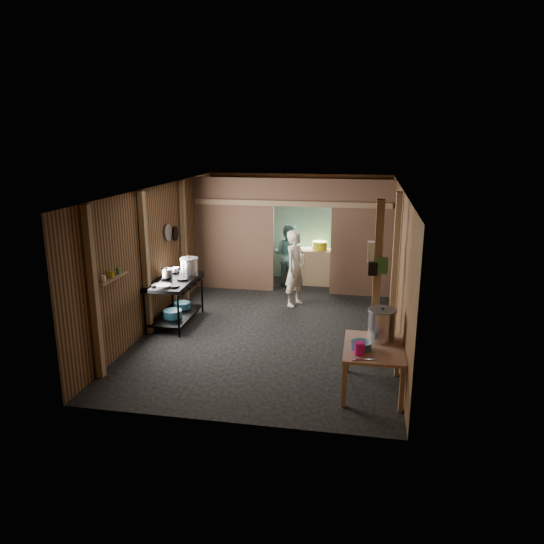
% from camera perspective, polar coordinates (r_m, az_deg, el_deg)
% --- Properties ---
extents(floor, '(4.50, 7.00, 0.00)m').
position_cam_1_polar(floor, '(9.88, 0.21, -5.87)').
color(floor, black).
rests_on(floor, ground).
extents(ceiling, '(4.50, 7.00, 0.00)m').
position_cam_1_polar(ceiling, '(9.27, 0.22, 9.31)').
color(ceiling, '#312E2D').
rests_on(ceiling, ground).
extents(wall_back, '(4.50, 0.00, 2.60)m').
position_cam_1_polar(wall_back, '(12.88, 2.97, 5.08)').
color(wall_back, brown).
rests_on(wall_back, ground).
extents(wall_front, '(4.50, 0.00, 2.60)m').
position_cam_1_polar(wall_front, '(6.22, -5.49, -6.01)').
color(wall_front, brown).
rests_on(wall_front, ground).
extents(wall_left, '(0.00, 7.00, 2.60)m').
position_cam_1_polar(wall_left, '(10.12, -12.43, 1.98)').
color(wall_left, brown).
rests_on(wall_left, ground).
extents(wall_right, '(0.00, 7.00, 2.60)m').
position_cam_1_polar(wall_right, '(9.37, 13.89, 0.85)').
color(wall_right, brown).
rests_on(wall_right, ground).
extents(partition_left, '(1.85, 0.10, 2.60)m').
position_cam_1_polar(partition_left, '(11.87, -4.23, 4.20)').
color(partition_left, brown).
rests_on(partition_left, floor).
extents(partition_right, '(1.35, 0.10, 2.60)m').
position_cam_1_polar(partition_right, '(11.50, 9.94, 3.66)').
color(partition_right, brown).
rests_on(partition_right, floor).
extents(partition_header, '(1.30, 0.10, 0.60)m').
position_cam_1_polar(partition_header, '(11.43, 3.44, 8.87)').
color(partition_header, brown).
rests_on(partition_header, wall_back).
extents(turquoise_panel, '(4.40, 0.06, 2.50)m').
position_cam_1_polar(turquoise_panel, '(12.83, 2.93, 4.82)').
color(turquoise_panel, '#82BEB9').
rests_on(turquoise_panel, wall_back).
extents(back_counter, '(1.20, 0.50, 0.85)m').
position_cam_1_polar(back_counter, '(12.49, 3.95, 0.65)').
color(back_counter, '#89694B').
rests_on(back_counter, floor).
extents(wall_clock, '(0.20, 0.03, 0.20)m').
position_cam_1_polar(wall_clock, '(12.66, 4.08, 7.64)').
color(wall_clock, white).
rests_on(wall_clock, wall_back).
extents(post_left_a, '(0.10, 0.12, 2.60)m').
position_cam_1_polar(post_left_a, '(7.84, -19.20, -2.34)').
color(post_left_a, '#89694B').
rests_on(post_left_a, floor).
extents(post_left_b, '(0.10, 0.12, 2.60)m').
position_cam_1_polar(post_left_b, '(9.38, -13.90, 0.86)').
color(post_left_b, '#89694B').
rests_on(post_left_b, floor).
extents(post_left_c, '(0.10, 0.12, 2.60)m').
position_cam_1_polar(post_left_c, '(11.18, -9.76, 3.35)').
color(post_left_c, '#89694B').
rests_on(post_left_c, floor).
extents(post_right, '(0.10, 0.12, 2.60)m').
position_cam_1_polar(post_right, '(9.17, 13.52, 0.57)').
color(post_right, '#89694B').
rests_on(post_right, floor).
extents(post_free, '(0.12, 0.12, 2.60)m').
position_cam_1_polar(post_free, '(8.10, 11.56, -1.24)').
color(post_free, '#89694B').
rests_on(post_free, floor).
extents(cross_beam, '(4.40, 0.12, 0.12)m').
position_cam_1_polar(cross_beam, '(11.44, 2.13, 7.63)').
color(cross_beam, '#89694B').
rests_on(cross_beam, wall_left).
extents(pan_lid_big, '(0.03, 0.34, 0.34)m').
position_cam_1_polar(pan_lid_big, '(10.40, -11.50, 4.35)').
color(pan_lid_big, slate).
rests_on(pan_lid_big, wall_left).
extents(pan_lid_small, '(0.03, 0.30, 0.30)m').
position_cam_1_polar(pan_lid_small, '(10.78, -10.69, 4.22)').
color(pan_lid_small, black).
rests_on(pan_lid_small, wall_left).
extents(wall_shelf, '(0.14, 0.80, 0.03)m').
position_cam_1_polar(wall_shelf, '(8.21, -17.40, -0.67)').
color(wall_shelf, '#89694B').
rests_on(wall_shelf, wall_left).
extents(jar_white, '(0.07, 0.07, 0.10)m').
position_cam_1_polar(jar_white, '(7.99, -18.25, -0.70)').
color(jar_white, white).
rests_on(jar_white, wall_shelf).
extents(jar_yellow, '(0.08, 0.08, 0.10)m').
position_cam_1_polar(jar_yellow, '(8.20, -17.43, -0.24)').
color(jar_yellow, '#B4B315').
rests_on(jar_yellow, wall_shelf).
extents(jar_green, '(0.06, 0.06, 0.10)m').
position_cam_1_polar(jar_green, '(8.39, -16.75, 0.16)').
color(jar_green, '#316C33').
rests_on(jar_green, wall_shelf).
extents(bag_white, '(0.22, 0.15, 0.32)m').
position_cam_1_polar(bag_white, '(8.05, 11.38, 2.21)').
color(bag_white, white).
rests_on(bag_white, post_free).
extents(bag_green, '(0.16, 0.12, 0.24)m').
position_cam_1_polar(bag_green, '(7.96, 12.18, 0.69)').
color(bag_green, '#316C33').
rests_on(bag_green, post_free).
extents(bag_black, '(0.14, 0.10, 0.20)m').
position_cam_1_polar(bag_black, '(7.95, 11.16, 0.35)').
color(bag_black, black).
rests_on(bag_black, post_free).
extents(gas_range, '(0.76, 1.48, 0.87)m').
position_cam_1_polar(gas_range, '(9.99, -10.73, -3.24)').
color(gas_range, black).
rests_on(gas_range, floor).
extents(prep_table, '(0.83, 1.14, 0.67)m').
position_cam_1_polar(prep_table, '(7.49, 11.13, -10.48)').
color(prep_table, '#A57557').
rests_on(prep_table, floor).
extents(stove_pot_large, '(0.41, 0.41, 0.35)m').
position_cam_1_polar(stove_pot_large, '(10.14, -9.18, 0.59)').
color(stove_pot_large, silver).
rests_on(stove_pot_large, gas_range).
extents(stove_pot_med, '(0.29, 0.29, 0.20)m').
position_cam_1_polar(stove_pot_med, '(9.98, -11.63, -0.21)').
color(stove_pot_med, silver).
rests_on(stove_pot_med, gas_range).
extents(stove_saucepan, '(0.19, 0.19, 0.09)m').
position_cam_1_polar(stove_saucepan, '(10.40, -10.69, 0.26)').
color(stove_saucepan, silver).
rests_on(stove_saucepan, gas_range).
extents(frying_pan, '(0.33, 0.52, 0.07)m').
position_cam_1_polar(frying_pan, '(9.41, -11.96, -1.53)').
color(frying_pan, slate).
rests_on(frying_pan, gas_range).
extents(blue_tub_front, '(0.35, 0.35, 0.14)m').
position_cam_1_polar(blue_tub_front, '(9.92, -11.00, -4.58)').
color(blue_tub_front, '#1E4F64').
rests_on(blue_tub_front, gas_range).
extents(blue_tub_back, '(0.32, 0.32, 0.13)m').
position_cam_1_polar(blue_tub_back, '(10.39, -9.95, -3.68)').
color(blue_tub_back, '#1E4F64').
rests_on(blue_tub_back, gas_range).
extents(stock_pot, '(0.54, 0.54, 0.48)m').
position_cam_1_polar(stock_pot, '(7.53, 12.10, -5.81)').
color(stock_pot, silver).
rests_on(stock_pot, prep_table).
extents(wash_basin, '(0.29, 0.29, 0.11)m').
position_cam_1_polar(wash_basin, '(7.22, 9.88, -8.04)').
color(wash_basin, '#1E4F64').
rests_on(wash_basin, prep_table).
extents(pink_bucket, '(0.15, 0.15, 0.17)m').
position_cam_1_polar(pink_bucket, '(7.04, 9.70, -8.37)').
color(pink_bucket, '#C01176').
rests_on(pink_bucket, prep_table).
extents(knife, '(0.30, 0.11, 0.01)m').
position_cam_1_polar(knife, '(6.91, 10.09, -9.57)').
color(knife, silver).
rests_on(knife, prep_table).
extents(yellow_tub, '(0.36, 0.36, 0.20)m').
position_cam_1_polar(yellow_tub, '(12.35, 5.32, 2.95)').
color(yellow_tub, '#B4B315').
rests_on(yellow_tub, back_counter).
extents(cook, '(0.59, 0.69, 1.61)m').
position_cam_1_polar(cook, '(10.78, 2.62, 0.42)').
color(cook, '#F2E6CE').
rests_on(cook, floor).
extents(worker_back, '(0.83, 0.72, 1.48)m').
position_cam_1_polar(worker_back, '(12.29, 1.78, 1.94)').
color(worker_back, '#5A9A9A').
rests_on(worker_back, floor).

